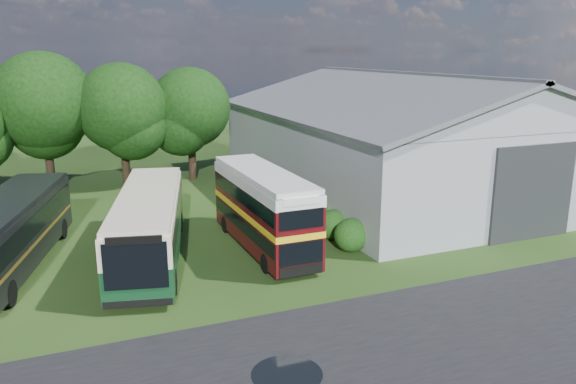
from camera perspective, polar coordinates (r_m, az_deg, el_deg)
name	(u,v)px	position (r m, az deg, el deg)	size (l,w,h in m)	color
ground	(294,323)	(20.86, 0.59, -13.17)	(120.00, 120.00, 0.00)	black
asphalt_road	(411,346)	(19.86, 12.43, -15.03)	(60.00, 8.00, 0.02)	black
puddle	(287,375)	(17.95, -0.11, -18.08)	(2.20, 2.20, 0.01)	black
storage_shed	(402,130)	(40.20, 11.54, 6.15)	(18.80, 24.80, 8.15)	gray
tree_mid	(43,102)	(42.00, -23.60, 8.38)	(6.80, 6.80, 9.60)	black
tree_right_a	(122,108)	(41.26, -16.54, 8.19)	(6.26, 6.26, 8.83)	black
tree_right_b	(190,108)	(42.87, -9.93, 8.43)	(5.98, 5.98, 8.45)	black
shrub_front	(351,250)	(28.08, 6.38, -5.87)	(1.70, 1.70, 1.70)	#194714
shrub_mid	(332,238)	(29.74, 4.53, -4.66)	(1.60, 1.60, 1.60)	#194714
shrub_back	(316,227)	(31.44, 2.89, -3.58)	(1.80, 1.80, 1.80)	#194714
bus_green_single	(149,225)	(26.90, -13.91, -3.24)	(5.38, 12.02, 3.23)	black
bus_maroon_double	(263,210)	(27.60, -2.51, -1.85)	(2.42, 9.19, 3.95)	black
bus_dark_single	(9,233)	(27.98, -26.47, -3.72)	(5.48, 11.87, 3.19)	black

